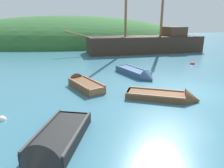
{
  "coord_description": "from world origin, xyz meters",
  "views": [
    {
      "loc": [
        -5.79,
        -9.9,
        3.65
      ],
      "look_at": [
        -4.46,
        1.25,
        0.2
      ],
      "focal_mm": 32.44,
      "sensor_mm": 36.0,
      "label": 1
    }
  ],
  "objects_px": {
    "rowboat_far": "(54,147)",
    "rowboat_outer_left": "(168,98)",
    "buoy_white": "(2,120)",
    "buoy_red": "(192,64)",
    "sailing_ship": "(145,46)",
    "rowboat_center": "(137,74)",
    "rowboat_outer_right": "(82,85)"
  },
  "relations": [
    {
      "from": "rowboat_far",
      "to": "rowboat_outer_left",
      "type": "distance_m",
      "value": 6.12
    },
    {
      "from": "buoy_white",
      "to": "buoy_red",
      "type": "distance_m",
      "value": 15.85
    },
    {
      "from": "sailing_ship",
      "to": "rowboat_center",
      "type": "bearing_deg",
      "value": 64.42
    },
    {
      "from": "sailing_ship",
      "to": "buoy_red",
      "type": "relative_size",
      "value": 41.1
    },
    {
      "from": "rowboat_outer_left",
      "to": "rowboat_center",
      "type": "bearing_deg",
      "value": 117.64
    },
    {
      "from": "sailing_ship",
      "to": "buoy_red",
      "type": "xyz_separation_m",
      "value": [
        2.13,
        -7.97,
        -0.77
      ]
    },
    {
      "from": "sailing_ship",
      "to": "rowboat_outer_left",
      "type": "relative_size",
      "value": 4.57
    },
    {
      "from": "rowboat_far",
      "to": "rowboat_outer_left",
      "type": "bearing_deg",
      "value": 141.62
    },
    {
      "from": "rowboat_outer_right",
      "to": "rowboat_outer_left",
      "type": "bearing_deg",
      "value": -147.94
    },
    {
      "from": "sailing_ship",
      "to": "buoy_white",
      "type": "relative_size",
      "value": 48.59
    },
    {
      "from": "rowboat_center",
      "to": "buoy_red",
      "type": "xyz_separation_m",
      "value": [
        5.94,
        3.45,
        -0.14
      ]
    },
    {
      "from": "rowboat_center",
      "to": "buoy_red",
      "type": "height_order",
      "value": "rowboat_center"
    },
    {
      "from": "rowboat_outer_right",
      "to": "sailing_ship",
      "type": "bearing_deg",
      "value": -56.46
    },
    {
      "from": "rowboat_outer_right",
      "to": "buoy_white",
      "type": "distance_m",
      "value": 4.93
    },
    {
      "from": "rowboat_far",
      "to": "rowboat_center",
      "type": "bearing_deg",
      "value": 166.86
    },
    {
      "from": "rowboat_far",
      "to": "rowboat_outer_left",
      "type": "xyz_separation_m",
      "value": [
        4.95,
        3.6,
        -0.04
      ]
    },
    {
      "from": "rowboat_outer_right",
      "to": "buoy_red",
      "type": "distance_m",
      "value": 11.18
    },
    {
      "from": "sailing_ship",
      "to": "rowboat_far",
      "type": "relative_size",
      "value": 4.67
    },
    {
      "from": "rowboat_outer_right",
      "to": "rowboat_far",
      "type": "distance_m",
      "value": 6.18
    },
    {
      "from": "sailing_ship",
      "to": "rowboat_outer_right",
      "type": "height_order",
      "value": "sailing_ship"
    },
    {
      "from": "sailing_ship",
      "to": "rowboat_outer_right",
      "type": "xyz_separation_m",
      "value": [
        -7.6,
        -13.48,
        -0.63
      ]
    },
    {
      "from": "sailing_ship",
      "to": "rowboat_center",
      "type": "relative_size",
      "value": 4.2
    },
    {
      "from": "rowboat_far",
      "to": "buoy_red",
      "type": "height_order",
      "value": "rowboat_far"
    },
    {
      "from": "sailing_ship",
      "to": "rowboat_far",
      "type": "distance_m",
      "value": 21.32
    },
    {
      "from": "sailing_ship",
      "to": "buoy_red",
      "type": "height_order",
      "value": "sailing_ship"
    },
    {
      "from": "rowboat_far",
      "to": "rowboat_center",
      "type": "distance_m",
      "value": 9.36
    },
    {
      "from": "rowboat_outer_right",
      "to": "rowboat_far",
      "type": "bearing_deg",
      "value": 146.39
    },
    {
      "from": "rowboat_outer_right",
      "to": "rowboat_center",
      "type": "relative_size",
      "value": 0.84
    },
    {
      "from": "rowboat_outer_right",
      "to": "buoy_red",
      "type": "height_order",
      "value": "rowboat_outer_right"
    },
    {
      "from": "rowboat_outer_right",
      "to": "buoy_white",
      "type": "bearing_deg",
      "value": 114.92
    },
    {
      "from": "rowboat_outer_left",
      "to": "rowboat_center",
      "type": "relative_size",
      "value": 0.92
    },
    {
      "from": "sailing_ship",
      "to": "rowboat_center",
      "type": "xyz_separation_m",
      "value": [
        -3.81,
        -11.42,
        -0.63
      ]
    }
  ]
}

